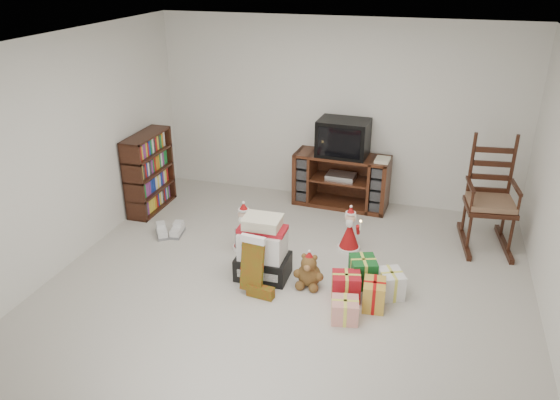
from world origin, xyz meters
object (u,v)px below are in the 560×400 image
Objects in this scene: sneaker_pair at (170,231)px; mrs_claus_figurine at (244,231)px; gift_cluster at (361,288)px; red_suitcase at (262,260)px; crt_television at (343,138)px; tv_stand at (341,180)px; bookshelf at (149,174)px; gift_pile at (263,252)px; santa_figurine at (350,233)px; rocking_chair at (489,207)px; teddy_bear at (309,272)px.

mrs_claus_figurine is at bearing -27.72° from sneaker_pair.
gift_cluster reaches higher than sneaker_pair.
crt_television is (0.44, 2.14, 0.73)m from red_suitcase.
tv_stand is 2.61m from bookshelf.
crt_television is at bearing 106.07° from gift_cluster.
red_suitcase is 0.82× the size of crt_television.
gift_pile is at bearing -31.35° from bookshelf.
rocking_chair is at bearing 22.65° from santa_figurine.
red_suitcase is 0.93× the size of mrs_claus_figurine.
crt_television is (-0.00, 0.01, 0.61)m from tv_stand.
teddy_bear is 0.42× the size of gift_cluster.
bookshelf is 2.84m from santa_figurine.
bookshelf is at bearing 107.48° from sneaker_pair.
bookshelf is at bearing 147.83° from gift_pile.
tv_stand reaches higher than santa_figurine.
sneaker_pair is (0.59, -0.66, -0.46)m from bookshelf.
santa_figurine is 0.81× the size of crt_television.
tv_stand is 1.90× the size of crt_television.
crt_television is (-0.07, 2.12, 0.81)m from teddy_bear.
rocking_chair reaches higher than bookshelf.
teddy_bear is (-1.81, -1.54, -0.30)m from rocking_chair.
crt_television reaches higher than gift_cluster.
sneaker_pair is (-2.21, -0.29, -0.16)m from santa_figurine.
santa_figurine is at bearing 37.27° from red_suitcase.
mrs_claus_figurine is (-0.92, 0.55, 0.07)m from teddy_bear.
tv_stand is at bearing 106.06° from gift_cluster.
crt_television reaches higher than mrs_claus_figurine.
tv_stand is at bearing 18.99° from bookshelf.
gift_cluster is 1.29× the size of crt_television.
rocking_chair reaches higher than red_suitcase.
bookshelf is 2.65m from crt_television.
santa_figurine is (-1.55, -0.65, -0.26)m from rocking_chair.
red_suitcase is 0.63× the size of gift_cluster.
red_suitcase is (2.02, -1.29, -0.27)m from bookshelf.
gift_pile reaches higher than mrs_claus_figurine.
bookshelf reaches higher than mrs_claus_figurine.
crt_television is (0.85, 1.57, 0.75)m from mrs_claus_figurine.
sneaker_pair is 0.60× the size of crt_television.
gift_pile is 0.09m from red_suitcase.
red_suitcase is 1.01× the size of santa_figurine.
bookshelf reaches higher than gift_pile.
bookshelf is 1.52× the size of gift_pile.
tv_stand is 2.12m from gift_pile.
tv_stand reaches higher than mrs_claus_figurine.
rocking_chair is (1.88, -0.57, 0.10)m from tv_stand.
teddy_bear is at bearing -146.83° from rocking_chair.
santa_figurine is (0.78, 0.92, -0.03)m from red_suitcase.
tv_stand is 2.31m from gift_cluster.
red_suitcase is at bearing -32.47° from bookshelf.
red_suitcase is 1.57m from sneaker_pair.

